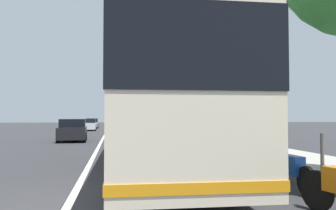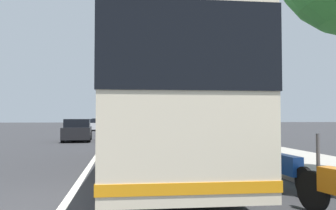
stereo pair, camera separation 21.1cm
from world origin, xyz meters
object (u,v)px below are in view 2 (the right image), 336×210
object	(u,v)px
roadside_tree_mid_block	(228,67)
utility_pole	(252,71)
car_far_distant	(98,124)
motorcycle_mid_row	(283,167)
car_ahead_same_lane	(95,125)
car_oncoming	(77,131)
car_behind_bus	(133,126)
coach_bus	(156,102)

from	to	relation	value
roadside_tree_mid_block	utility_pole	bearing A→B (deg)	175.15
car_far_distant	roadside_tree_mid_block	bearing A→B (deg)	16.12
motorcycle_mid_row	car_ahead_same_lane	xyz separation A→B (m)	(35.65, 6.66, 0.21)
roadside_tree_mid_block	utility_pole	world-z (taller)	utility_pole
car_far_distant	car_oncoming	bearing A→B (deg)	0.68
car_oncoming	motorcycle_mid_row	bearing A→B (deg)	18.04
car_ahead_same_lane	roadside_tree_mid_block	size ratio (longest dim) A/B	0.75
car_ahead_same_lane	car_behind_bus	size ratio (longest dim) A/B	1.01
motorcycle_mid_row	car_behind_bus	bearing A→B (deg)	2.02
utility_pole	car_ahead_same_lane	bearing A→B (deg)	17.59
motorcycle_mid_row	car_far_distant	size ratio (longest dim) A/B	0.54
car_ahead_same_lane	car_behind_bus	distance (m)	8.02
car_oncoming	utility_pole	xyz separation A→B (m)	(-8.80, -8.60, 2.93)
utility_pole	car_far_distant	bearing A→B (deg)	13.78
roadside_tree_mid_block	utility_pole	size ratio (longest dim) A/B	0.84
car_ahead_same_lane	utility_pole	xyz separation A→B (m)	(-28.16, -8.92, 2.95)
car_far_distant	car_ahead_same_lane	bearing A→B (deg)	0.69
roadside_tree_mid_block	car_behind_bus	bearing A→B (deg)	16.43
car_behind_bus	car_far_distant	world-z (taller)	car_behind_bus
car_behind_bus	roadside_tree_mid_block	bearing A→B (deg)	-167.02
car_behind_bus	roadside_tree_mid_block	size ratio (longest dim) A/B	0.75
motorcycle_mid_row	roadside_tree_mid_block	xyz separation A→B (m)	(12.31, -2.68, 4.05)
utility_pole	roadside_tree_mid_block	bearing A→B (deg)	-4.85
car_oncoming	car_far_distant	world-z (taller)	car_oncoming
utility_pole	coach_bus	bearing A→B (deg)	132.42
car_ahead_same_lane	utility_pole	bearing A→B (deg)	15.73
coach_bus	utility_pole	size ratio (longest dim) A/B	1.62
car_behind_bus	roadside_tree_mid_block	xyz separation A→B (m)	(-16.65, -4.91, 3.82)
motorcycle_mid_row	roadside_tree_mid_block	distance (m)	13.23
motorcycle_mid_row	roadside_tree_mid_block	size ratio (longest dim) A/B	0.37
motorcycle_mid_row	car_oncoming	bearing A→B (deg)	18.83
coach_bus	car_far_distant	distance (m)	41.56
motorcycle_mid_row	car_oncoming	distance (m)	17.48
car_behind_bus	car_far_distant	xyz separation A→B (m)	(15.55, 4.57, -0.03)
car_oncoming	car_behind_bus	world-z (taller)	car_behind_bus
car_oncoming	car_far_distant	bearing A→B (deg)	177.79
coach_bus	car_far_distant	size ratio (longest dim) A/B	2.79
coach_bus	utility_pole	bearing A→B (deg)	-46.44
coach_bus	car_behind_bus	bearing A→B (deg)	0.69
coach_bus	roadside_tree_mid_block	distance (m)	10.75
car_oncoming	utility_pole	distance (m)	12.64
motorcycle_mid_row	car_far_distant	distance (m)	45.03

